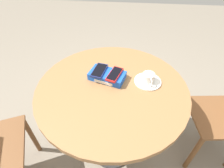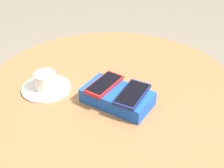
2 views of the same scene
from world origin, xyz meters
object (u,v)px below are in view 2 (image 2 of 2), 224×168
coffee_cup (45,80)px  saucer (46,88)px  round_table (112,116)px  phone_box (117,97)px  phone_red (104,84)px  phone_navy (132,94)px

coffee_cup → saucer: bearing=106.9°
round_table → coffee_cup: size_ratio=9.18×
round_table → saucer: size_ratio=5.51×
phone_box → round_table: bearing=-61.8°
phone_red → saucer: 0.21m
round_table → coffee_cup: 0.28m
round_table → phone_box: size_ratio=3.78×
phone_navy → coffee_cup: coffee_cup is taller
phone_red → saucer: bearing=2.8°
phone_box → phone_navy: (-0.05, 0.01, 0.03)m
round_table → phone_red: 0.18m
round_table → phone_box: 0.17m
phone_red → coffee_cup: coffee_cup is taller
phone_navy → phone_red: phone_red is taller
phone_red → coffee_cup: bearing=2.1°
saucer → coffee_cup: size_ratio=1.67×
phone_box → phone_red: phone_red is taller
phone_navy → phone_red: 0.10m
round_table → phone_red: (0.01, 0.05, 0.17)m
round_table → coffee_cup: (0.22, 0.06, 0.16)m
round_table → saucer: (0.22, 0.06, 0.13)m
round_table → saucer: 0.26m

